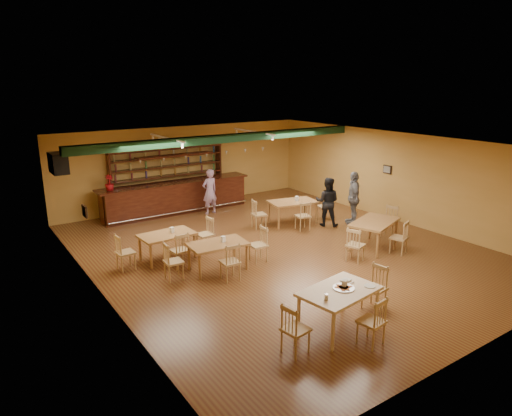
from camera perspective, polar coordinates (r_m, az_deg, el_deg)
floor at (r=13.12m, az=2.93°, el=-5.16°), size 12.00×12.00×0.00m
ceiling_beam at (r=14.70m, az=-3.58°, el=8.64°), size 10.00×0.30×0.25m
track_rail_left at (r=14.41m, az=-11.05°, el=8.52°), size 0.05×2.50×0.05m
track_rail_right at (r=15.94m, az=-0.31°, el=9.47°), size 0.05×2.50×0.05m
ac_unit at (r=14.39m, az=-23.28°, el=5.15°), size 0.34×0.70×0.48m
picture_left at (r=11.42m, az=-20.53°, el=-0.37°), size 0.04×0.34×0.28m
picture_right at (r=16.36m, az=16.01°, el=4.63°), size 0.04×0.34×0.28m
bar_counter at (r=16.82m, az=-9.88°, el=1.33°), size 5.61×0.85×1.13m
back_bar_hutch at (r=17.25m, az=-10.84°, el=3.61°), size 4.34×0.40×2.28m
poinsettia at (r=15.85m, az=-17.78°, el=3.01°), size 0.38×0.38×0.52m
dining_table_a at (r=12.54m, az=-10.92°, el=-4.70°), size 1.47×0.93×0.72m
dining_table_b at (r=15.37m, az=4.56°, el=-0.53°), size 1.69×1.21×0.77m
dining_table_c at (r=11.67m, az=-4.74°, el=-6.01°), size 1.51×0.98×0.72m
dining_table_d at (r=13.53m, az=14.40°, el=-3.21°), size 1.83×1.45×0.80m
near_table at (r=9.16m, az=10.20°, el=-12.27°), size 1.64×1.18×0.81m
pizza_tray at (r=9.04m, az=10.83°, el=-9.74°), size 0.45×0.45×0.01m
parmesan_shaker at (r=8.54m, az=8.73°, el=-10.88°), size 0.08×0.08×0.11m
napkin_stack at (r=9.35m, az=11.08°, el=-8.81°), size 0.23×0.19×0.03m
pizza_server at (r=9.18m, az=11.32°, el=-9.31°), size 0.33×0.12×0.00m
side_plate at (r=9.24m, az=13.97°, el=-9.38°), size 0.25×0.25×0.01m
patron_bar at (r=16.44m, az=-5.77°, el=2.05°), size 0.63×0.45×1.62m
patron_right_a at (r=15.19m, az=8.84°, el=0.78°), size 0.98×0.99×1.61m
patron_right_b at (r=15.54m, az=11.99°, el=1.24°), size 0.94×1.10×1.77m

